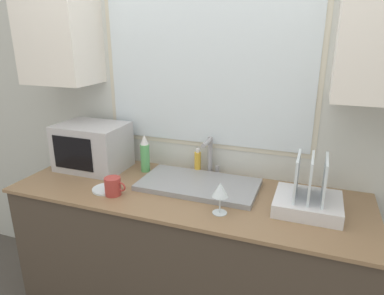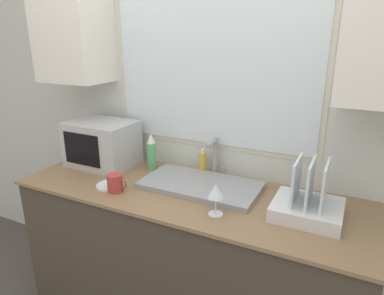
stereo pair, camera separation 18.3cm
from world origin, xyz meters
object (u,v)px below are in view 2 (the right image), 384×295
faucet (215,154)px  mug_near_sink (115,183)px  soap_bottle (203,163)px  microwave (102,143)px  dish_rack (308,204)px  wine_glass (216,192)px  spray_bottle (151,152)px

faucet → mug_near_sink: 0.63m
soap_bottle → mug_near_sink: (-0.34, -0.46, -0.02)m
faucet → mug_near_sink: size_ratio=1.95×
microwave → soap_bottle: 0.70m
dish_rack → wine_glass: (-0.41, -0.19, 0.06)m
faucet → mug_near_sink: (-0.42, -0.46, -0.09)m
spray_bottle → wine_glass: size_ratio=1.49×
faucet → spray_bottle: (-0.41, -0.09, -0.02)m
soap_bottle → wine_glass: bearing=-58.4°
wine_glass → mug_near_sink: bearing=-179.3°
dish_rack → spray_bottle: dish_rack is taller
soap_bottle → wine_glass: soap_bottle is taller
spray_bottle → soap_bottle: spray_bottle is taller
dish_rack → wine_glass: bearing=-155.6°
spray_bottle → mug_near_sink: size_ratio=1.96×
microwave → mug_near_sink: (0.35, -0.31, -0.10)m
faucet → soap_bottle: size_ratio=1.47×
faucet → mug_near_sink: faucet is taller
soap_bottle → spray_bottle: bearing=-165.7°
soap_bottle → faucet: bearing=0.4°
dish_rack → mug_near_sink: (-1.03, -0.19, -0.01)m
spray_bottle → wine_glass: spray_bottle is taller
microwave → mug_near_sink: size_ratio=3.47×
dish_rack → mug_near_sink: size_ratio=2.61×
microwave → wine_glass: 1.01m
microwave → spray_bottle: microwave is taller
dish_rack → mug_near_sink: 1.05m
microwave → wine_glass: bearing=-17.3°
spray_bottle → wine_glass: (0.61, -0.37, 0.00)m
microwave → dish_rack: (1.37, -0.11, -0.09)m
microwave → mug_near_sink: bearing=-41.5°
faucet → mug_near_sink: bearing=-132.1°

